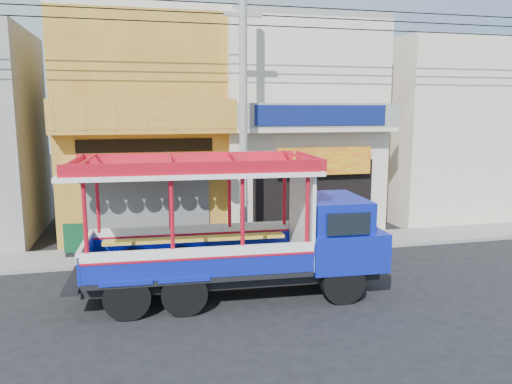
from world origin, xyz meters
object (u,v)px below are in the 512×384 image
(songthaew_truck, at_px, (253,229))
(green_sign, at_px, (75,242))
(utility_pole, at_px, (248,100))
(potted_plant_c, at_px, (343,228))
(potted_plant_b, at_px, (317,226))

(songthaew_truck, bearing_deg, green_sign, 138.30)
(utility_pole, distance_m, green_sign, 7.13)
(utility_pole, xyz_separation_m, songthaew_truck, (-0.64, -3.45, -3.29))
(utility_pole, relative_size, potted_plant_c, 28.54)
(utility_pole, distance_m, songthaew_truck, 4.81)
(utility_pole, relative_size, potted_plant_b, 27.64)
(songthaew_truck, distance_m, green_sign, 6.59)
(green_sign, bearing_deg, utility_pole, -8.90)
(utility_pole, height_order, potted_plant_c, utility_pole)
(utility_pole, bearing_deg, songthaew_truck, -100.49)
(songthaew_truck, bearing_deg, potted_plant_b, 52.42)
(songthaew_truck, distance_m, potted_plant_c, 5.90)
(utility_pole, height_order, potted_plant_b, utility_pole)
(green_sign, xyz_separation_m, potted_plant_c, (9.06, -0.34, 0.05))
(utility_pole, distance_m, potted_plant_b, 5.25)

